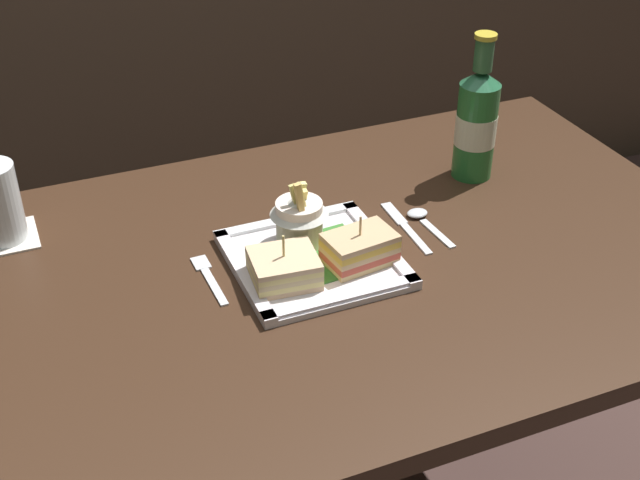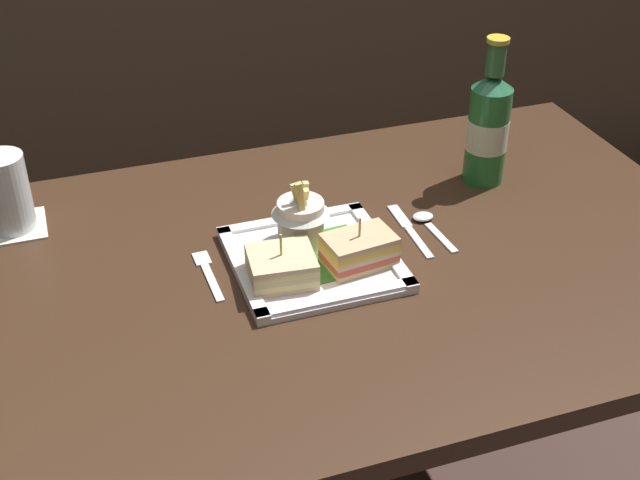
{
  "view_description": "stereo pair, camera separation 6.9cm",
  "coord_description": "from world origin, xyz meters",
  "px_view_note": "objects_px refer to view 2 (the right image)",
  "views": [
    {
      "loc": [
        -0.42,
        -0.99,
        1.47
      ],
      "look_at": [
        -0.01,
        0.0,
        0.77
      ],
      "focal_mm": 47.87,
      "sensor_mm": 36.0,
      "label": 1
    },
    {
      "loc": [
        -0.36,
        -1.01,
        1.47
      ],
      "look_at": [
        -0.01,
        0.0,
        0.77
      ],
      "focal_mm": 47.87,
      "sensor_mm": 36.0,
      "label": 2
    }
  ],
  "objects_px": {
    "sandwich_half_right": "(359,250)",
    "fork": "(208,272)",
    "sandwich_half_left": "(282,267)",
    "spoon": "(427,222)",
    "knife": "(409,228)",
    "square_plate": "(313,259)",
    "dining_table": "(327,316)",
    "water_glass": "(7,196)",
    "fries_cup": "(301,215)",
    "beer_bottle": "(488,126)"
  },
  "relations": [
    {
      "from": "sandwich_half_right",
      "to": "fork",
      "type": "relative_size",
      "value": 0.83
    },
    {
      "from": "sandwich_half_left",
      "to": "spoon",
      "type": "xyz_separation_m",
      "value": [
        0.27,
        0.08,
        -0.03
      ]
    },
    {
      "from": "sandwich_half_right",
      "to": "knife",
      "type": "distance_m",
      "value": 0.14
    },
    {
      "from": "square_plate",
      "to": "dining_table",
      "type": "bearing_deg",
      "value": -6.41
    },
    {
      "from": "dining_table",
      "to": "fork",
      "type": "distance_m",
      "value": 0.21
    },
    {
      "from": "square_plate",
      "to": "spoon",
      "type": "bearing_deg",
      "value": 11.7
    },
    {
      "from": "sandwich_half_right",
      "to": "water_glass",
      "type": "distance_m",
      "value": 0.57
    },
    {
      "from": "fries_cup",
      "to": "knife",
      "type": "xyz_separation_m",
      "value": [
        0.18,
        -0.0,
        -0.06
      ]
    },
    {
      "from": "dining_table",
      "to": "water_glass",
      "type": "distance_m",
      "value": 0.54
    },
    {
      "from": "dining_table",
      "to": "square_plate",
      "type": "distance_m",
      "value": 0.12
    },
    {
      "from": "fries_cup",
      "to": "sandwich_half_left",
      "type": "bearing_deg",
      "value": -124.46
    },
    {
      "from": "spoon",
      "to": "sandwich_half_right",
      "type": "bearing_deg",
      "value": -151.8
    },
    {
      "from": "sandwich_half_right",
      "to": "beer_bottle",
      "type": "bearing_deg",
      "value": 31.27
    },
    {
      "from": "dining_table",
      "to": "knife",
      "type": "distance_m",
      "value": 0.19
    },
    {
      "from": "beer_bottle",
      "to": "fork",
      "type": "height_order",
      "value": "beer_bottle"
    },
    {
      "from": "fries_cup",
      "to": "spoon",
      "type": "bearing_deg",
      "value": -0.02
    },
    {
      "from": "water_glass",
      "to": "fork",
      "type": "xyz_separation_m",
      "value": [
        0.27,
        -0.23,
        -0.06
      ]
    },
    {
      "from": "dining_table",
      "to": "knife",
      "type": "height_order",
      "value": "knife"
    },
    {
      "from": "beer_bottle",
      "to": "square_plate",
      "type": "bearing_deg",
      "value": -157.92
    },
    {
      "from": "sandwich_half_right",
      "to": "fork",
      "type": "distance_m",
      "value": 0.23
    },
    {
      "from": "beer_bottle",
      "to": "fork",
      "type": "relative_size",
      "value": 1.97
    },
    {
      "from": "sandwich_half_right",
      "to": "fries_cup",
      "type": "relative_size",
      "value": 0.94
    },
    {
      "from": "beer_bottle",
      "to": "fork",
      "type": "xyz_separation_m",
      "value": [
        -0.53,
        -0.12,
        -0.1
      ]
    },
    {
      "from": "fork",
      "to": "knife",
      "type": "height_order",
      "value": "same"
    },
    {
      "from": "sandwich_half_right",
      "to": "fries_cup",
      "type": "bearing_deg",
      "value": 128.57
    },
    {
      "from": "dining_table",
      "to": "fork",
      "type": "relative_size",
      "value": 9.67
    },
    {
      "from": "fork",
      "to": "dining_table",
      "type": "bearing_deg",
      "value": -8.6
    },
    {
      "from": "square_plate",
      "to": "sandwich_half_right",
      "type": "bearing_deg",
      "value": -31.78
    },
    {
      "from": "sandwich_half_left",
      "to": "water_glass",
      "type": "distance_m",
      "value": 0.47
    },
    {
      "from": "water_glass",
      "to": "sandwich_half_left",
      "type": "bearing_deg",
      "value": -38.05
    },
    {
      "from": "knife",
      "to": "spoon",
      "type": "relative_size",
      "value": 1.35
    },
    {
      "from": "spoon",
      "to": "dining_table",
      "type": "bearing_deg",
      "value": -166.26
    },
    {
      "from": "dining_table",
      "to": "spoon",
      "type": "xyz_separation_m",
      "value": [
        0.19,
        0.05,
        0.11
      ]
    },
    {
      "from": "square_plate",
      "to": "sandwich_half_left",
      "type": "height_order",
      "value": "sandwich_half_left"
    },
    {
      "from": "sandwich_half_left",
      "to": "spoon",
      "type": "bearing_deg",
      "value": 16.62
    },
    {
      "from": "sandwich_half_left",
      "to": "water_glass",
      "type": "height_order",
      "value": "water_glass"
    },
    {
      "from": "dining_table",
      "to": "water_glass",
      "type": "relative_size",
      "value": 10.11
    },
    {
      "from": "dining_table",
      "to": "water_glass",
      "type": "xyz_separation_m",
      "value": [
        -0.45,
        0.25,
        0.17
      ]
    },
    {
      "from": "sandwich_half_left",
      "to": "fries_cup",
      "type": "height_order",
      "value": "fries_cup"
    },
    {
      "from": "sandwich_half_right",
      "to": "water_glass",
      "type": "bearing_deg",
      "value": 149.5
    },
    {
      "from": "sandwich_half_right",
      "to": "knife",
      "type": "relative_size",
      "value": 0.68
    },
    {
      "from": "sandwich_half_left",
      "to": "beer_bottle",
      "type": "height_order",
      "value": "beer_bottle"
    },
    {
      "from": "fries_cup",
      "to": "fork",
      "type": "bearing_deg",
      "value": -172.84
    },
    {
      "from": "dining_table",
      "to": "sandwich_half_left",
      "type": "relative_size",
      "value": 12.45
    },
    {
      "from": "sandwich_half_left",
      "to": "dining_table",
      "type": "bearing_deg",
      "value": 22.91
    },
    {
      "from": "fork",
      "to": "spoon",
      "type": "bearing_deg",
      "value": 2.97
    },
    {
      "from": "fork",
      "to": "knife",
      "type": "distance_m",
      "value": 0.34
    },
    {
      "from": "fries_cup",
      "to": "fork",
      "type": "height_order",
      "value": "fries_cup"
    },
    {
      "from": "sandwich_half_right",
      "to": "fries_cup",
      "type": "xyz_separation_m",
      "value": [
        -0.06,
        0.08,
        0.03
      ]
    },
    {
      "from": "fries_cup",
      "to": "fork",
      "type": "xyz_separation_m",
      "value": [
        -0.15,
        -0.02,
        -0.06
      ]
    }
  ]
}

